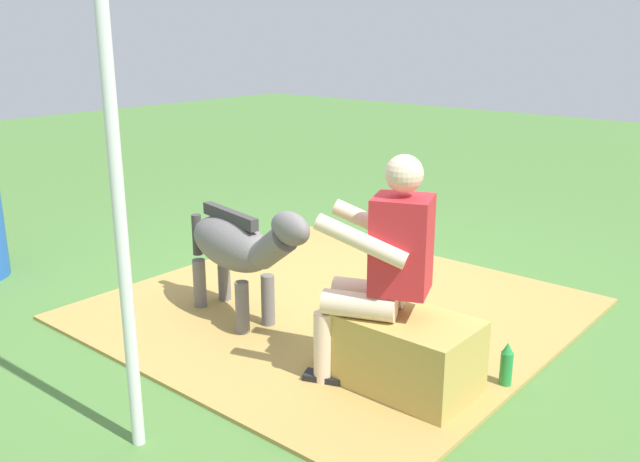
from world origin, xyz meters
name	(u,v)px	position (x,y,z in m)	size (l,w,h in m)	color
ground_plane	(321,301)	(0.00, 0.00, 0.00)	(24.00, 24.00, 0.00)	#4C7A38
hay_patch	(334,309)	(-0.19, 0.08, 0.01)	(2.98, 2.92, 0.02)	#AD8C47
hay_bale	(406,354)	(-1.18, 0.69, 0.22)	(0.75, 0.48, 0.43)	tan
person_seated	(381,263)	(-1.03, 0.73, 0.72)	(0.72, 0.57, 1.31)	beige
pony_standing	(238,247)	(0.18, 0.65, 0.54)	(1.34, 0.48, 0.90)	slate
soda_bottle	(506,366)	(-1.60, 0.31, 0.13)	(0.07, 0.07, 0.28)	#268C3F
tent_pole_left	(120,220)	(-0.48, 1.95, 1.12)	(0.06, 0.06, 2.24)	silver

